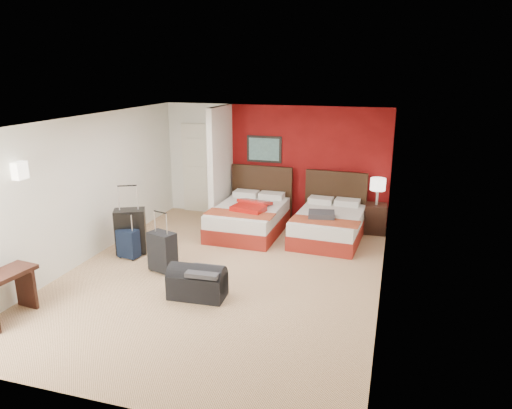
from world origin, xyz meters
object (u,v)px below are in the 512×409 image
at_px(desk, 7,296).
at_px(table_lamp, 377,192).
at_px(suitcase_black, 131,233).
at_px(red_suitcase_open, 252,206).
at_px(nightstand, 375,219).
at_px(duffel_bag, 197,284).
at_px(bed_right, 328,227).
at_px(bed_left, 249,220).
at_px(suitcase_charcoal, 163,253).
at_px(suitcase_navy, 129,245).

bearing_deg(desk, table_lamp, 54.34).
bearing_deg(suitcase_black, red_suitcase_open, 15.14).
distance_m(nightstand, suitcase_black, 4.84).
bearing_deg(nightstand, table_lamp, 0.00).
bearing_deg(duffel_bag, bed_right, 60.54).
relative_size(table_lamp, suitcase_black, 0.68).
distance_m(bed_left, desk, 4.70).
xyz_separation_m(suitcase_charcoal, desk, (-1.27, -1.98, 0.01)).
relative_size(nightstand, suitcase_navy, 1.20).
relative_size(suitcase_charcoal, duffel_bag, 0.79).
height_order(bed_right, suitcase_navy, bed_right).
bearing_deg(bed_left, duffel_bag, -86.37).
bearing_deg(nightstand, suitcase_charcoal, -139.38).
relative_size(table_lamp, suitcase_navy, 1.10).
bearing_deg(suitcase_black, duffel_bag, -60.28).
relative_size(bed_right, suitcase_navy, 3.57).
distance_m(red_suitcase_open, duffel_bag, 2.85).
distance_m(red_suitcase_open, suitcase_black, 2.41).
bearing_deg(nightstand, bed_left, -165.06).
bearing_deg(desk, bed_right, 56.08).
height_order(nightstand, suitcase_black, suitcase_black).
height_order(bed_left, red_suitcase_open, red_suitcase_open).
xyz_separation_m(red_suitcase_open, suitcase_charcoal, (-0.88, -2.14, -0.29)).
height_order(nightstand, desk, desk).
bearing_deg(red_suitcase_open, suitcase_black, -127.49).
bearing_deg(suitcase_charcoal, nightstand, 60.21).
bearing_deg(table_lamp, desk, -132.26).
height_order(suitcase_charcoal, desk, desk).
bearing_deg(table_lamp, red_suitcase_open, -160.23).
height_order(bed_right, duffel_bag, bed_right).
xyz_separation_m(nightstand, table_lamp, (0.00, 0.00, 0.57)).
bearing_deg(suitcase_black, bed_right, 1.51).
bearing_deg(suitcase_black, suitcase_navy, -97.95).
bearing_deg(suitcase_charcoal, table_lamp, 60.21).
height_order(table_lamp, suitcase_black, table_lamp).
bearing_deg(suitcase_navy, suitcase_charcoal, -14.05).
distance_m(suitcase_charcoal, suitcase_navy, 0.92).
height_order(table_lamp, suitcase_charcoal, table_lamp).
distance_m(red_suitcase_open, nightstand, 2.55).
xyz_separation_m(red_suitcase_open, desk, (-2.15, -4.13, -0.28)).
distance_m(nightstand, desk, 6.73).
bearing_deg(bed_left, suitcase_black, -134.20).
distance_m(table_lamp, suitcase_black, 4.86).
xyz_separation_m(bed_right, nightstand, (0.86, 0.69, 0.03)).
height_order(bed_right, desk, desk).
height_order(suitcase_black, desk, suitcase_black).
bearing_deg(table_lamp, duffel_bag, -122.52).
relative_size(nightstand, suitcase_black, 0.74).
relative_size(suitcase_black, duffel_bag, 0.98).
distance_m(bed_left, suitcase_charcoal, 2.37).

